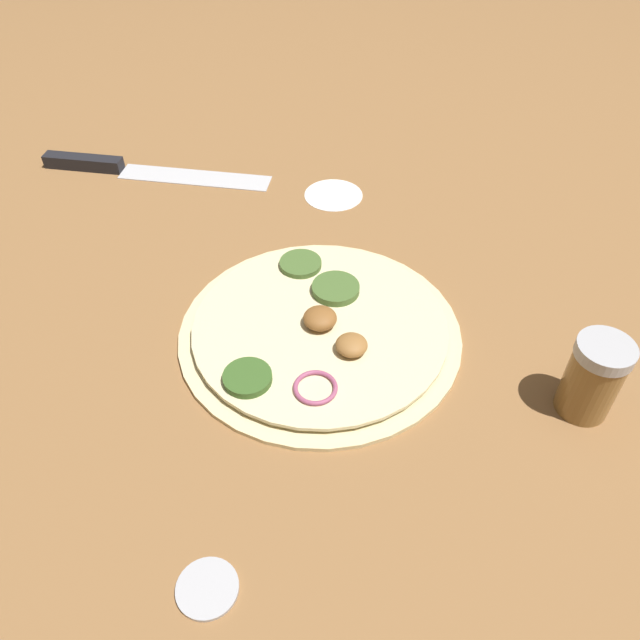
# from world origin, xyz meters

# --- Properties ---
(ground_plane) EXTENTS (3.00, 3.00, 0.00)m
(ground_plane) POSITION_xyz_m (0.00, 0.00, 0.00)
(ground_plane) COLOR olive
(pizza) EXTENTS (0.29, 0.29, 0.03)m
(pizza) POSITION_xyz_m (-0.00, -0.00, 0.01)
(pizza) COLOR beige
(pizza) RESTS_ON ground_plane
(knife) EXTENTS (0.28, 0.20, 0.02)m
(knife) POSITION_xyz_m (-0.42, 0.05, 0.01)
(knife) COLOR silver
(knife) RESTS_ON ground_plane
(spice_jar) EXTENTS (0.05, 0.05, 0.08)m
(spice_jar) POSITION_xyz_m (0.24, 0.09, 0.04)
(spice_jar) COLOR olive
(spice_jar) RESTS_ON ground_plane
(loose_cap) EXTENTS (0.05, 0.05, 0.01)m
(loose_cap) POSITION_xyz_m (0.11, -0.25, 0.00)
(loose_cap) COLOR #B2B2B7
(loose_cap) RESTS_ON ground_plane
(flour_patch) EXTENTS (0.08, 0.08, 0.00)m
(flour_patch) POSITION_xyz_m (-0.16, 0.20, 0.00)
(flour_patch) COLOR white
(flour_patch) RESTS_ON ground_plane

